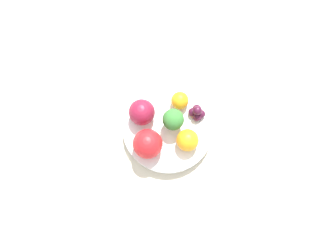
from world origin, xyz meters
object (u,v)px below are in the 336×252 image
(apple_red, at_px, (148,144))
(broccoli, at_px, (173,120))
(apple_green, at_px, (142,112))
(napkin, at_px, (160,245))
(grape_cluster, at_px, (197,113))
(bowl, at_px, (168,129))
(orange_back, at_px, (180,100))
(orange_front, at_px, (188,140))

(apple_red, bearing_deg, broccoli, -42.66)
(broccoli, xyz_separation_m, apple_red, (-0.05, 0.05, -0.00))
(apple_green, height_order, napkin, apple_green)
(apple_green, relative_size, grape_cluster, 1.49)
(bowl, xyz_separation_m, apple_red, (-0.05, 0.04, 0.04))
(grape_cluster, height_order, napkin, grape_cluster)
(bowl, height_order, napkin, bowl)
(bowl, height_order, orange_back, orange_back)
(broccoli, relative_size, apple_green, 1.08)
(apple_green, bearing_deg, apple_red, -164.95)
(broccoli, xyz_separation_m, grape_cluster, (0.03, -0.05, -0.02))
(orange_front, height_order, orange_back, orange_front)
(apple_red, distance_m, apple_green, 0.07)
(broccoli, distance_m, apple_red, 0.07)
(broccoli, height_order, grape_cluster, broccoli)
(apple_red, distance_m, orange_back, 0.12)
(bowl, relative_size, orange_back, 5.14)
(bowl, xyz_separation_m, napkin, (-0.25, 0.00, -0.01))
(apple_red, bearing_deg, apple_green, 15.05)
(grape_cluster, bearing_deg, orange_back, 59.22)
(apple_red, xyz_separation_m, grape_cluster, (0.08, -0.10, -0.02))
(broccoli, relative_size, napkin, 0.35)
(bowl, relative_size, apple_red, 3.18)
(orange_front, relative_size, grape_cluster, 1.25)
(apple_red, bearing_deg, orange_front, -79.83)
(apple_green, distance_m, orange_front, 0.11)
(broccoli, height_order, orange_front, broccoli)
(orange_front, bearing_deg, apple_green, 62.06)
(napkin, bearing_deg, orange_front, -11.37)
(apple_red, bearing_deg, grape_cluster, -51.39)
(orange_back, xyz_separation_m, napkin, (-0.30, 0.02, -0.04))
(bowl, bearing_deg, broccoli, -54.49)
(broccoli, height_order, orange_back, broccoli)
(apple_green, height_order, grape_cluster, apple_green)
(broccoli, bearing_deg, apple_green, 78.05)
(orange_back, bearing_deg, apple_red, 149.28)
(grape_cluster, bearing_deg, apple_green, 95.71)
(bowl, xyz_separation_m, broccoli, (0.01, -0.01, 0.05))
(apple_red, height_order, grape_cluster, apple_red)
(broccoli, bearing_deg, apple_red, 137.34)
(bowl, relative_size, orange_front, 4.19)
(apple_red, relative_size, apple_green, 1.11)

